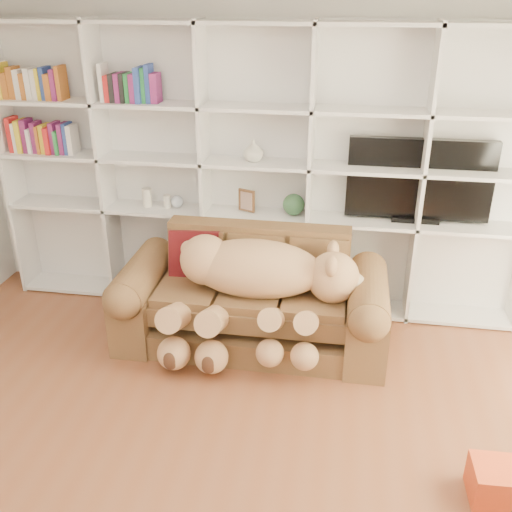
% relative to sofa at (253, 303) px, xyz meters
% --- Properties ---
extents(floor, '(5.00, 5.00, 0.00)m').
position_rel_sofa_xyz_m(floor, '(-0.07, -1.70, -0.33)').
color(floor, brown).
rests_on(floor, ground).
extents(wall_back, '(5.00, 0.02, 2.70)m').
position_rel_sofa_xyz_m(wall_back, '(-0.07, 0.80, 1.02)').
color(wall_back, silver).
rests_on(wall_back, floor).
extents(bookshelf, '(4.43, 0.35, 2.40)m').
position_rel_sofa_xyz_m(bookshelf, '(-0.31, 0.66, 0.97)').
color(bookshelf, silver).
rests_on(bookshelf, floor).
extents(sofa, '(2.09, 0.90, 0.88)m').
position_rel_sofa_xyz_m(sofa, '(0.00, 0.00, 0.00)').
color(sofa, brown).
rests_on(sofa, floor).
extents(teddy_bear, '(1.49, 0.84, 0.87)m').
position_rel_sofa_xyz_m(teddy_bear, '(0.05, -0.18, 0.27)').
color(teddy_bear, tan).
rests_on(teddy_bear, sofa).
extents(throw_pillow, '(0.41, 0.24, 0.42)m').
position_rel_sofa_xyz_m(throw_pillow, '(-0.50, 0.15, 0.32)').
color(throw_pillow, '#540E17').
rests_on(throw_pillow, sofa).
extents(gift_box, '(0.28, 0.26, 0.22)m').
position_rel_sofa_xyz_m(gift_box, '(1.61, -1.37, -0.22)').
color(gift_box, '#CB421B').
rests_on(gift_box, floor).
extents(tv, '(1.15, 0.18, 0.68)m').
position_rel_sofa_xyz_m(tv, '(1.24, 0.66, 0.87)').
color(tv, black).
rests_on(tv, bookshelf).
extents(picture_frame, '(0.15, 0.08, 0.19)m').
position_rel_sofa_xyz_m(picture_frame, '(-0.15, 0.61, 0.64)').
color(picture_frame, brown).
rests_on(picture_frame, bookshelf).
extents(green_vase, '(0.18, 0.18, 0.18)m').
position_rel_sofa_xyz_m(green_vase, '(0.25, 0.61, 0.63)').
color(green_vase, '#2C5734').
rests_on(green_vase, bookshelf).
extents(figurine_tall, '(0.10, 0.10, 0.16)m').
position_rel_sofa_xyz_m(figurine_tall, '(-1.04, 0.61, 0.62)').
color(figurine_tall, beige).
rests_on(figurine_tall, bookshelf).
extents(figurine_short, '(0.07, 0.07, 0.11)m').
position_rel_sofa_xyz_m(figurine_short, '(-0.86, 0.61, 0.59)').
color(figurine_short, beige).
rests_on(figurine_short, bookshelf).
extents(snow_globe, '(0.11, 0.11, 0.11)m').
position_rel_sofa_xyz_m(snow_globe, '(-0.77, 0.61, 0.59)').
color(snow_globe, silver).
rests_on(snow_globe, bookshelf).
extents(shelf_vase, '(0.18, 0.18, 0.17)m').
position_rel_sofa_xyz_m(shelf_vase, '(-0.10, 0.61, 1.07)').
color(shelf_vase, beige).
rests_on(shelf_vase, bookshelf).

